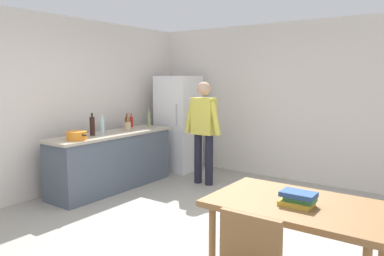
{
  "coord_description": "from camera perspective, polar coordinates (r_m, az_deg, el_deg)",
  "views": [
    {
      "loc": [
        2.39,
        -3.18,
        1.76
      ],
      "look_at": [
        -0.75,
        1.23,
        1.03
      ],
      "focal_mm": 34.66,
      "sensor_mm": 36.0,
      "label": 1
    }
  ],
  "objects": [
    {
      "name": "kitchen_counter",
      "position": [
        6.07,
        -12.14,
        -4.92
      ],
      "size": [
        0.64,
        2.2,
        0.9
      ],
      "color": "#4C5666",
      "rests_on": "ground_plane"
    },
    {
      "name": "bottle_beer_brown",
      "position": [
        6.42,
        -9.99,
        0.83
      ],
      "size": [
        0.06,
        0.06,
        0.26
      ],
      "color": "#5B3314",
      "rests_on": "kitchen_counter"
    },
    {
      "name": "bottle_water_clear",
      "position": [
        5.92,
        -13.65,
        0.36
      ],
      "size": [
        0.07,
        0.07,
        0.3
      ],
      "color": "silver",
      "rests_on": "kitchen_counter"
    },
    {
      "name": "dining_table",
      "position": [
        3.23,
        15.85,
        -12.2
      ],
      "size": [
        1.4,
        0.9,
        0.75
      ],
      "color": "olive",
      "rests_on": "ground_plane"
    },
    {
      "name": "refrigerator",
      "position": [
        7.09,
        -2.13,
        0.72
      ],
      "size": [
        0.7,
        0.67,
        1.8
      ],
      "color": "white",
      "rests_on": "ground_plane"
    },
    {
      "name": "wall_back",
      "position": [
        6.64,
        14.27,
        3.92
      ],
      "size": [
        6.4,
        0.12,
        2.7
      ],
      "primitive_type": "cube",
      "color": "silver",
      "rests_on": "ground_plane"
    },
    {
      "name": "bottle_wine_dark",
      "position": [
        5.75,
        -15.09,
        0.3
      ],
      "size": [
        0.08,
        0.08,
        0.34
      ],
      "color": "black",
      "rests_on": "kitchen_counter"
    },
    {
      "name": "bottle_vinegar_tall",
      "position": [
        6.61,
        -6.65,
        1.35
      ],
      "size": [
        0.06,
        0.06,
        0.32
      ],
      "color": "gray",
      "rests_on": "kitchen_counter"
    },
    {
      "name": "person",
      "position": [
        6.09,
        1.79,
        0.32
      ],
      "size": [
        0.7,
        0.22,
        1.7
      ],
      "color": "#1E1E2D",
      "rests_on": "ground_plane"
    },
    {
      "name": "utensil_jar",
      "position": [
        6.17,
        -9.89,
        0.31
      ],
      "size": [
        0.11,
        0.11,
        0.32
      ],
      "color": "tan",
      "rests_on": "kitchen_counter"
    },
    {
      "name": "book_stack",
      "position": [
        3.11,
        16.02,
        -10.41
      ],
      "size": [
        0.27,
        0.19,
        0.11
      ],
      "color": "gold",
      "rests_on": "dining_table"
    },
    {
      "name": "ground_plane",
      "position": [
        4.35,
        -1.43,
        -16.15
      ],
      "size": [
        14.0,
        14.0,
        0.0
      ],
      "primitive_type": "plane",
      "color": "#9E998E"
    },
    {
      "name": "cooking_pot",
      "position": [
        5.43,
        -17.34,
        -1.11
      ],
      "size": [
        0.4,
        0.28,
        0.12
      ],
      "color": "orange",
      "rests_on": "kitchen_counter"
    },
    {
      "name": "wall_left",
      "position": [
        6.04,
        -20.46,
        3.33
      ],
      "size": [
        0.12,
        5.6,
        2.7
      ],
      "primitive_type": "cube",
      "color": "silver",
      "rests_on": "ground_plane"
    },
    {
      "name": "bottle_sauce_red",
      "position": [
        6.62,
        -9.31,
        0.97
      ],
      "size": [
        0.06,
        0.06,
        0.24
      ],
      "color": "#B22319",
      "rests_on": "kitchen_counter"
    }
  ]
}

